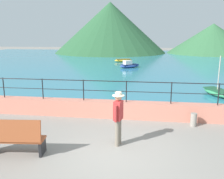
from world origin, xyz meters
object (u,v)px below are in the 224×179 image
person_walking (118,116)px  bollard (194,120)px  bench_main (14,137)px  boat_1 (218,92)px  boat_4 (129,65)px  boat_3 (123,60)px

person_walking → bollard: bearing=36.9°
bench_main → person_walking: 3.16m
bollard → boat_1: (2.23, 4.90, 0.00)m
bench_main → boat_4: size_ratio=0.73×
boat_1 → boat_4: boat_1 is taller
bollard → boat_3: bollard is taller
boat_1 → boat_3: size_ratio=1.00×
boat_1 → boat_4: size_ratio=1.03×
person_walking → bollard: person_walking is taller
bollard → boat_3: (-4.80, 21.74, -0.00)m
bench_main → boat_3: 24.90m
boat_3 → bollard: bearing=-77.6°
person_walking → boat_3: bearing=95.0°
boat_1 → boat_3: 18.25m
bench_main → boat_3: bench_main is taller
boat_1 → person_walking: bearing=-125.5°
bench_main → bollard: size_ratio=3.36×
boat_3 → bench_main: bearing=-91.9°
bollard → boat_1: 5.39m
boat_3 → boat_4: size_ratio=1.03×
person_walking → boat_3: person_walking is taller
person_walking → boat_3: (-2.10, 23.77, -0.72)m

